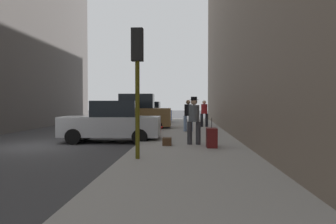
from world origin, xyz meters
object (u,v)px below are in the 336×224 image
Objects in this scene: parked_bronze_suv at (135,114)px; rolling_suitcase at (212,138)px; pedestrian_in_jeans at (188,114)px; pedestrian_in_red_jacket at (204,112)px; fire_hydrant at (159,126)px; traffic_light at (137,65)px; pedestrian_with_beanie at (194,118)px; duffel_bag at (167,141)px; parked_blue_sedan at (146,113)px; parked_silver_sedan at (112,122)px.

parked_bronze_suv is 4.48× the size of rolling_suitcase.
pedestrian_in_jeans is 3.66m from pedestrian_in_red_jacket.
fire_hydrant is 5.27m from pedestrian_in_red_jacket.
traffic_light is (1.85, -11.22, 1.73)m from parked_bronze_suv.
fire_hydrant is 0.40× the size of pedestrian_with_beanie.
pedestrian_in_jeans reaches higher than duffel_bag.
parked_bronze_suv is at bearing 99.38° from traffic_light.
duffel_bag is (2.51, -8.32, -0.74)m from parked_bronze_suv.
pedestrian_in_jeans is 6.41m from rolling_suitcase.
parked_bronze_suv is 11.50m from traffic_light.
fire_hydrant is (1.80, -9.25, -0.35)m from parked_blue_sedan.
rolling_suitcase is at bearing -83.03° from pedestrian_in_jeans.
pedestrian_in_red_jacket reaches higher than parked_silver_sedan.
parked_bronze_suv is 2.72× the size of pedestrian_in_red_jacket.
parked_bronze_suv is at bearing 114.89° from rolling_suitcase.
fire_hydrant is at bearing -78.97° from parked_blue_sedan.
duffel_bag is at bearing -165.07° from pedestrian_with_beanie.
duffel_bag is (2.51, -2.09, -0.56)m from parked_silver_sedan.
parked_blue_sedan is at bearing 96.24° from traffic_light.
rolling_suitcase is (2.24, 2.41, -2.27)m from traffic_light.
parked_silver_sedan is at bearing 147.69° from rolling_suitcase.
pedestrian_in_red_jacket reaches higher than duffel_bag.
parked_silver_sedan is 0.91× the size of parked_bronze_suv.
pedestrian_in_red_jacket is 3.89× the size of duffel_bag.
parked_silver_sedan is 4.85m from rolling_suitcase.
rolling_suitcase is (0.60, -0.76, -0.65)m from pedestrian_with_beanie.
parked_silver_sedan is at bearing -90.00° from parked_bronze_suv.
pedestrian_with_beanie is 1.33m from duffel_bag.
rolling_suitcase reaches higher than fire_hydrant.
pedestrian_in_red_jacket is at bearing 60.52° from fire_hydrant.
rolling_suitcase is at bearing -17.29° from duffel_bag.
pedestrian_with_beanie is (1.69, -4.53, 0.64)m from fire_hydrant.
pedestrian_with_beanie reaches higher than pedestrian_in_red_jacket.
fire_hydrant is (1.80, 2.70, -0.35)m from parked_silver_sedan.
traffic_light is 8.18× the size of duffel_bag.
pedestrian_with_beanie is at bearing -69.56° from fire_hydrant.
parked_bronze_suv reaches higher than pedestrian_in_red_jacket.
rolling_suitcase is (-0.29, -9.84, -0.61)m from pedestrian_in_red_jacket.
pedestrian_in_red_jacket is at bearing 58.89° from parked_silver_sedan.
parked_bronze_suv is 1.29× the size of traffic_light.
traffic_light is 12.62m from pedestrian_in_red_jacket.
pedestrian_with_beanie is at bearing 62.59° from traffic_light.
parked_bronze_suv is 4.14m from pedestrian_in_jeans.
rolling_suitcase is 1.67m from duffel_bag.
pedestrian_with_beanie is 5.58m from pedestrian_in_jeans.
parked_bronze_suv reaches higher than duffel_bag.
parked_blue_sedan reaches higher than rolling_suitcase.
parked_blue_sedan is (0.00, 11.95, 0.00)m from parked_silver_sedan.
parked_blue_sedan reaches higher than duffel_bag.
pedestrian_in_red_jacket is (2.58, 4.56, 0.61)m from fire_hydrant.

